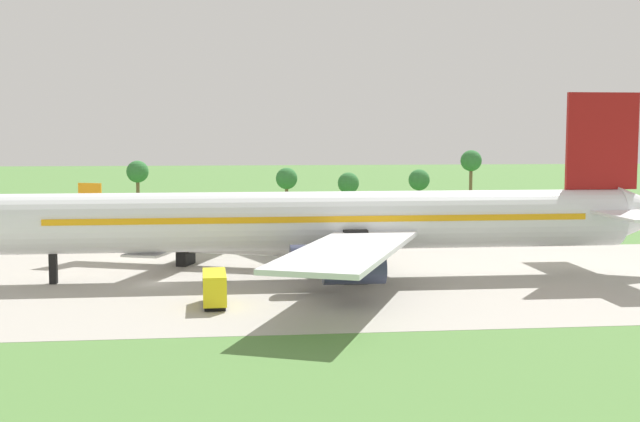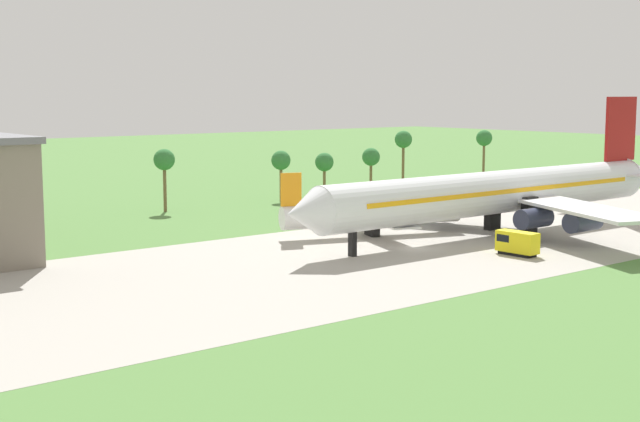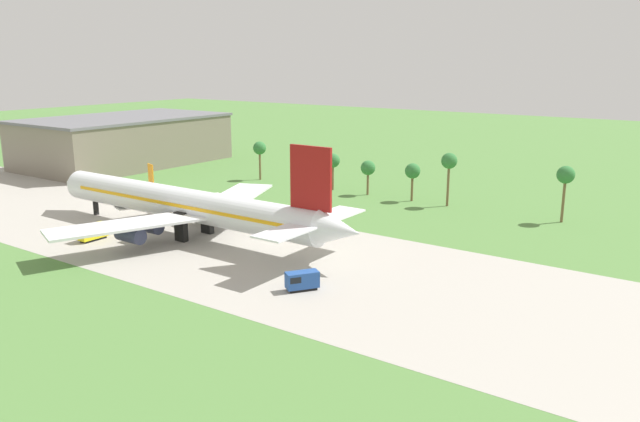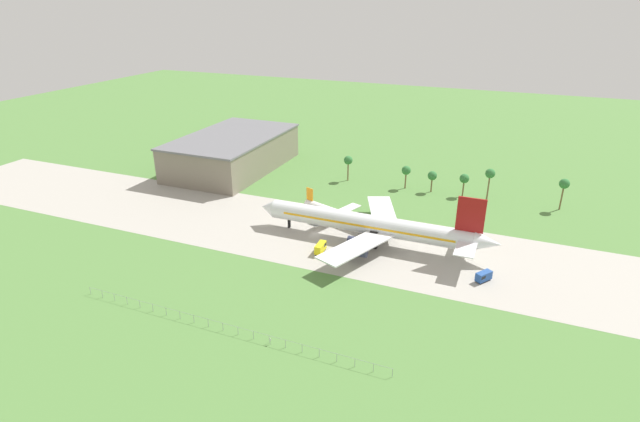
{
  "view_description": "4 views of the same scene",
  "coord_description": "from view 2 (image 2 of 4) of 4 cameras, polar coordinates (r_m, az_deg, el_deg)",
  "views": [
    {
      "loc": [
        7.93,
        -80.64,
        15.02
      ],
      "look_at": [
        16.83,
        1.07,
        7.06
      ],
      "focal_mm": 45.0,
      "sensor_mm": 36.0,
      "label": 1
    },
    {
      "loc": [
        -80.87,
        -80.28,
        19.97
      ],
      "look_at": [
        -15.19,
        1.07,
        6.06
      ],
      "focal_mm": 50.0,
      "sensor_mm": 36.0,
      "label": 2
    },
    {
      "loc": [
        104.25,
        -77.59,
        32.51
      ],
      "look_at": [
        48.85,
        1.07,
        9.08
      ],
      "focal_mm": 35.0,
      "sensor_mm": 36.0,
      "label": 3
    },
    {
      "loc": [
        56.76,
        -133.9,
        70.9
      ],
      "look_at": [
        -0.61,
        5.0,
        6.0
      ],
      "focal_mm": 28.0,
      "sensor_mm": 36.0,
      "label": 4
    }
  ],
  "objects": [
    {
      "name": "jet_airliner",
      "position": [
        129.19,
        11.71,
        1.21
      ],
      "size": [
        76.43,
        54.4,
        19.35
      ],
      "color": "white",
      "rests_on": "ground_plane"
    },
    {
      "name": "taxiway_strip",
      "position": [
        115.69,
        6.2,
        -2.4
      ],
      "size": [
        320.0,
        44.0,
        0.02
      ],
      "color": "#A8A399",
      "rests_on": "ground_plane"
    },
    {
      "name": "baggage_tug",
      "position": [
        112.74,
        12.46,
        -1.99
      ],
      "size": [
        2.21,
        5.43,
        2.98
      ],
      "color": "black",
      "rests_on": "ground_plane"
    },
    {
      "name": "regional_aircraft",
      "position": [
        124.9,
        3.31,
        -0.22
      ],
      "size": [
        26.01,
        23.74,
        9.25
      ],
      "color": "white",
      "rests_on": "ground_plane"
    },
    {
      "name": "ground_plane",
      "position": [
        115.69,
        6.2,
        -2.4
      ],
      "size": [
        600.0,
        600.0,
        0.0
      ],
      "primitive_type": "plane",
      "color": "#517F3D"
    },
    {
      "name": "palm_tree_row",
      "position": [
        175.14,
        1.76,
        3.73
      ],
      "size": [
        84.64,
        3.6,
        12.21
      ],
      "color": "brown",
      "rests_on": "ground_plane"
    }
  ]
}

